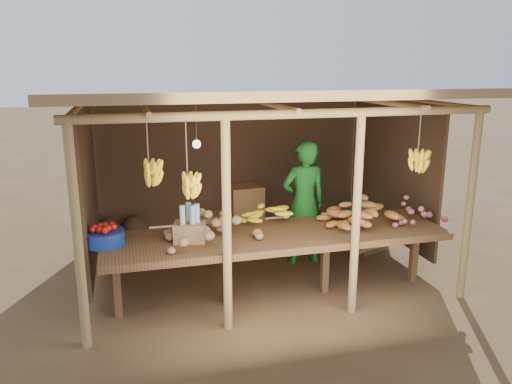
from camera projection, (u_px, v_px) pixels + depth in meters
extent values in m
plane|color=brown|center=(256.00, 267.00, 6.78)|extent=(60.00, 60.00, 0.00)
cylinder|color=#9B8050|center=(78.00, 240.00, 4.58)|extent=(0.09, 0.09, 2.20)
cylinder|color=#9B8050|center=(470.00, 207.00, 5.63)|extent=(0.09, 0.09, 2.20)
cylinder|color=#9B8050|center=(93.00, 174.00, 7.39)|extent=(0.09, 0.09, 2.20)
cylinder|color=#9B8050|center=(353.00, 160.00, 8.44)|extent=(0.09, 0.09, 2.20)
cylinder|color=#9B8050|center=(227.00, 228.00, 4.93)|extent=(0.09, 0.09, 2.20)
cylinder|color=#9B8050|center=(356.00, 217.00, 5.28)|extent=(0.09, 0.09, 2.20)
cylinder|color=#9B8050|center=(296.00, 114.00, 4.84)|extent=(4.40, 0.09, 0.09)
cylinder|color=#9B8050|center=(231.00, 96.00, 7.65)|extent=(4.40, 0.09, 0.09)
cube|color=#987546|center=(256.00, 96.00, 6.22)|extent=(4.70, 3.50, 0.28)
cube|color=#473221|center=(232.00, 160.00, 7.87)|extent=(4.20, 0.04, 1.98)
cube|color=#473221|center=(89.00, 186.00, 6.15)|extent=(0.04, 2.40, 1.98)
cube|color=#473221|center=(392.00, 169.00, 7.19)|extent=(0.04, 2.40, 1.98)
cube|color=brown|center=(277.00, 236.00, 5.71)|extent=(3.90, 1.05, 0.08)
cube|color=brown|center=(117.00, 286.00, 5.35)|extent=(0.08, 0.08, 0.72)
cube|color=brown|center=(227.00, 274.00, 5.65)|extent=(0.08, 0.08, 0.72)
cube|color=brown|center=(325.00, 264.00, 5.95)|extent=(0.08, 0.08, 0.72)
cube|color=brown|center=(414.00, 254.00, 6.25)|extent=(0.08, 0.08, 0.72)
cylinder|color=navy|center=(104.00, 238.00, 5.31)|extent=(0.43, 0.43, 0.15)
cube|color=#996E44|center=(190.00, 232.00, 5.41)|extent=(0.38, 0.33, 0.21)
imported|color=#186E1F|center=(304.00, 203.00, 6.76)|extent=(0.63, 0.42, 1.70)
cube|color=brown|center=(365.00, 232.00, 7.40)|extent=(0.69, 0.65, 0.52)
cube|color=#0C8684|center=(366.00, 214.00, 7.33)|extent=(0.77, 0.73, 0.05)
cube|color=#996E44|center=(245.00, 224.00, 7.89)|extent=(0.56, 0.47, 0.41)
cube|color=#996E44|center=(245.00, 199.00, 7.78)|extent=(0.56, 0.47, 0.41)
cube|color=#996E44|center=(210.00, 227.00, 7.74)|extent=(0.56, 0.47, 0.41)
ellipsoid|color=#473221|center=(108.00, 233.00, 7.36)|extent=(0.43, 0.43, 0.58)
ellipsoid|color=#473221|center=(135.00, 231.00, 7.45)|extent=(0.43, 0.43, 0.58)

